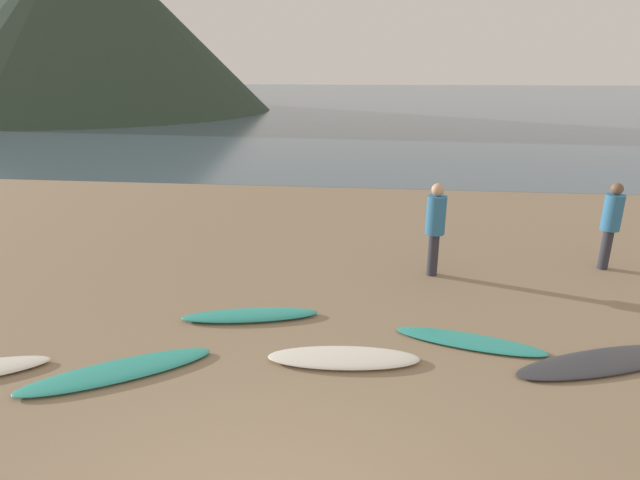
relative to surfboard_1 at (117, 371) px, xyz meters
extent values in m
cube|color=#8C7559|center=(2.34, 7.34, -0.14)|extent=(120.00, 120.00, 0.20)
cube|color=#475B6B|center=(2.34, 60.70, -0.04)|extent=(140.00, 100.00, 0.01)
cone|color=#28382B|center=(-20.96, 38.05, 7.34)|extent=(29.34, 29.34, 14.77)
ellipsoid|color=teal|center=(0.00, 0.00, 0.00)|extent=(2.27, 1.67, 0.08)
ellipsoid|color=teal|center=(1.29, 1.66, 0.01)|extent=(2.11, 0.87, 0.10)
ellipsoid|color=silver|center=(2.79, 0.62, 0.01)|extent=(2.02, 0.73, 0.10)
ellipsoid|color=teal|center=(4.49, 1.27, -0.01)|extent=(2.10, 0.94, 0.06)
ellipsoid|color=#333338|center=(6.14, 0.93, -0.01)|extent=(2.62, 1.47, 0.07)
cylinder|color=#2D2D38|center=(7.46, 4.40, 0.34)|extent=(0.18, 0.18, 0.77)
cylinder|color=teal|center=(7.46, 4.40, 1.06)|extent=(0.33, 0.33, 0.67)
sphere|color=brown|center=(7.46, 4.40, 1.51)|extent=(0.22, 0.22, 0.22)
cylinder|color=#2D2D38|center=(4.20, 3.72, 0.36)|extent=(0.19, 0.19, 0.80)
cylinder|color=teal|center=(4.20, 3.72, 1.10)|extent=(0.35, 0.35, 0.69)
sphere|color=tan|center=(4.20, 3.72, 1.56)|extent=(0.23, 0.23, 0.23)
camera|label=1|loc=(3.13, -5.18, 3.60)|focal=28.68mm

